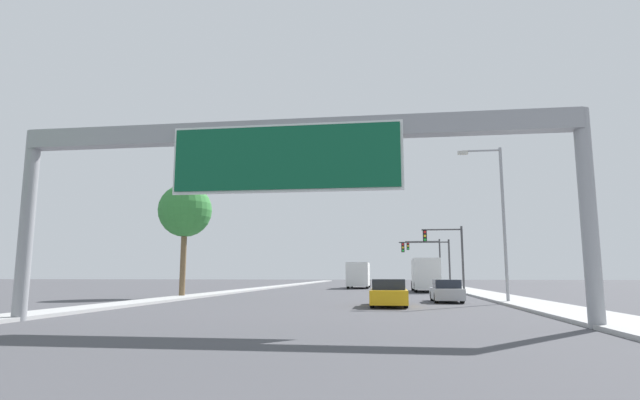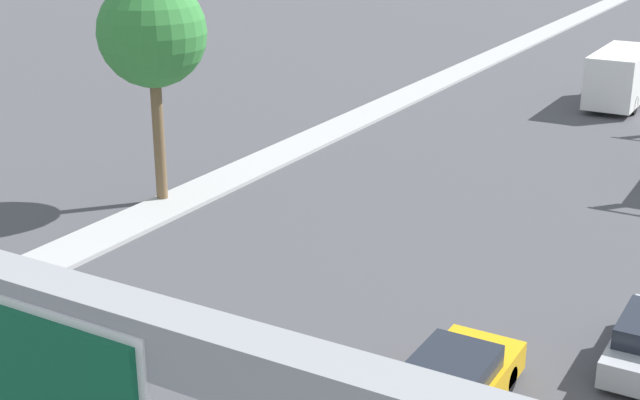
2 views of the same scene
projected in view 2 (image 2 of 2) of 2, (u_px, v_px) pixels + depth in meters
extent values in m
cube|color=#A8A8A8|center=(430.00, 85.00, 52.90)|extent=(2.00, 120.00, 0.15)
cube|color=gold|center=(452.00, 390.00, 20.15)|extent=(1.90, 4.79, 0.71)
cube|color=#1E232D|center=(450.00, 371.00, 19.75)|extent=(1.67, 2.49, 0.54)
cylinder|color=black|center=(443.00, 361.00, 21.83)|extent=(0.22, 0.64, 0.64)
cylinder|color=black|center=(509.00, 378.00, 21.04)|extent=(0.22, 0.64, 0.64)
cylinder|color=black|center=(632.00, 324.00, 23.65)|extent=(0.22, 0.64, 0.64)
cylinder|color=black|center=(608.00, 368.00, 21.49)|extent=(0.22, 0.64, 0.64)
cube|color=white|center=(637.00, 71.00, 51.57)|extent=(2.29, 2.48, 1.74)
cube|color=silver|center=(621.00, 76.00, 47.80)|extent=(2.49, 6.38, 2.70)
cylinder|color=black|center=(616.00, 80.00, 52.22)|extent=(0.28, 1.00, 1.00)
cylinder|color=black|center=(591.00, 100.00, 47.40)|extent=(0.28, 1.00, 1.00)
cylinder|color=black|center=(633.00, 105.00, 46.36)|extent=(0.28, 1.00, 1.00)
cylinder|color=brown|center=(158.00, 120.00, 32.70)|extent=(0.42, 0.42, 6.38)
sphere|color=#337F38|center=(152.00, 33.00, 31.63)|extent=(3.93, 3.93, 3.93)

